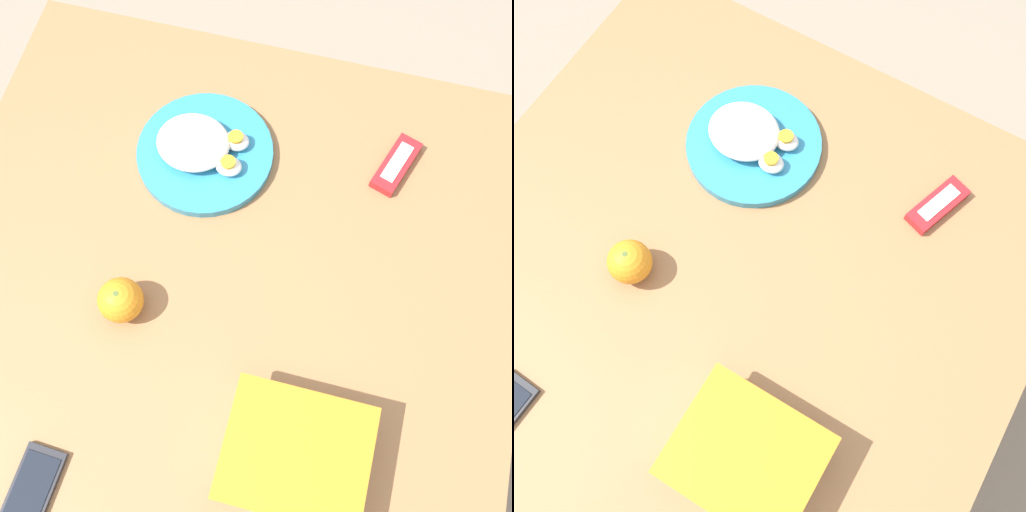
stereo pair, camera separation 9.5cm
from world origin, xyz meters
The scene contains 7 objects.
ground_plane centered at (0.00, 0.00, 0.00)m, with size 10.00×10.00×0.00m, color gray.
table centered at (0.00, 0.00, 0.66)m, with size 0.97×0.95×0.75m.
food_container centered at (-0.17, 0.23, 0.78)m, with size 0.20×0.17×0.08m.
orange_fruit centered at (0.14, 0.08, 0.78)m, with size 0.07×0.07×0.07m.
rice_plate centered at (0.09, -0.22, 0.77)m, with size 0.24×0.24×0.06m.
candy_bar centered at (-0.24, -0.28, 0.75)m, with size 0.08×0.12×0.02m.
cell_phone centered at (0.18, 0.38, 0.75)m, with size 0.07×0.14×0.01m.
Camera 1 is at (-0.13, 0.28, 1.67)m, focal length 42.00 mm.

